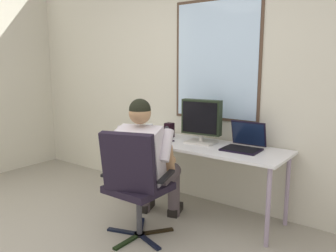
{
  "coord_description": "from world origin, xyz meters",
  "views": [
    {
      "loc": [
        1.84,
        -1.25,
        1.51
      ],
      "look_at": [
        -0.01,
        1.24,
        0.95
      ],
      "focal_mm": 36.47,
      "sensor_mm": 36.0,
      "label": 1
    }
  ],
  "objects_px": {
    "person_seated": "(147,161)",
    "wine_glass": "(149,128)",
    "crt_monitor": "(201,119)",
    "office_chair": "(134,179)",
    "desk": "(198,150)",
    "laptop": "(245,142)",
    "cd_case": "(166,141)",
    "desk_speaker": "(169,130)"
  },
  "relations": [
    {
      "from": "person_seated",
      "to": "desk",
      "type": "bearing_deg",
      "value": 72.26
    },
    {
      "from": "laptop",
      "to": "wine_glass",
      "type": "bearing_deg",
      "value": -170.47
    },
    {
      "from": "crt_monitor",
      "to": "wine_glass",
      "type": "xyz_separation_m",
      "value": [
        -0.57,
        -0.14,
        -0.13
      ]
    },
    {
      "from": "desk_speaker",
      "to": "crt_monitor",
      "type": "bearing_deg",
      "value": -4.07
    },
    {
      "from": "wine_glass",
      "to": "laptop",
      "type": "bearing_deg",
      "value": 9.53
    },
    {
      "from": "cd_case",
      "to": "person_seated",
      "type": "bearing_deg",
      "value": -72.92
    },
    {
      "from": "office_chair",
      "to": "crt_monitor",
      "type": "height_order",
      "value": "crt_monitor"
    },
    {
      "from": "crt_monitor",
      "to": "laptop",
      "type": "bearing_deg",
      "value": 4.38
    },
    {
      "from": "desk",
      "to": "laptop",
      "type": "bearing_deg",
      "value": 10.51
    },
    {
      "from": "desk_speaker",
      "to": "office_chair",
      "type": "bearing_deg",
      "value": -71.39
    },
    {
      "from": "desk",
      "to": "crt_monitor",
      "type": "xyz_separation_m",
      "value": [
        0.0,
        0.05,
        0.31
      ]
    },
    {
      "from": "office_chair",
      "to": "person_seated",
      "type": "height_order",
      "value": "person_seated"
    },
    {
      "from": "office_chair",
      "to": "laptop",
      "type": "xyz_separation_m",
      "value": [
        0.57,
        0.92,
        0.23
      ]
    },
    {
      "from": "person_seated",
      "to": "wine_glass",
      "type": "height_order",
      "value": "person_seated"
    },
    {
      "from": "laptop",
      "to": "desk",
      "type": "bearing_deg",
      "value": -169.49
    },
    {
      "from": "desk_speaker",
      "to": "cd_case",
      "type": "height_order",
      "value": "desk_speaker"
    },
    {
      "from": "office_chair",
      "to": "wine_glass",
      "type": "relative_size",
      "value": 6.31
    },
    {
      "from": "desk",
      "to": "desk_speaker",
      "type": "bearing_deg",
      "value": 169.08
    },
    {
      "from": "cd_case",
      "to": "laptop",
      "type": "bearing_deg",
      "value": 12.86
    },
    {
      "from": "crt_monitor",
      "to": "wine_glass",
      "type": "relative_size",
      "value": 2.83
    },
    {
      "from": "person_seated",
      "to": "laptop",
      "type": "height_order",
      "value": "person_seated"
    },
    {
      "from": "wine_glass",
      "to": "crt_monitor",
      "type": "bearing_deg",
      "value": 13.59
    },
    {
      "from": "cd_case",
      "to": "desk_speaker",
      "type": "bearing_deg",
      "value": 115.65
    },
    {
      "from": "desk",
      "to": "cd_case",
      "type": "distance_m",
      "value": 0.35
    },
    {
      "from": "office_chair",
      "to": "person_seated",
      "type": "relative_size",
      "value": 0.8
    },
    {
      "from": "person_seated",
      "to": "desk_speaker",
      "type": "bearing_deg",
      "value": 109.47
    },
    {
      "from": "desk",
      "to": "person_seated",
      "type": "relative_size",
      "value": 1.46
    },
    {
      "from": "crt_monitor",
      "to": "cd_case",
      "type": "relative_size",
      "value": 2.7
    },
    {
      "from": "office_chair",
      "to": "desk",
      "type": "bearing_deg",
      "value": 82.43
    },
    {
      "from": "office_chair",
      "to": "wine_glass",
      "type": "xyz_separation_m",
      "value": [
        -0.45,
        0.75,
        0.27
      ]
    },
    {
      "from": "desk",
      "to": "office_chair",
      "type": "bearing_deg",
      "value": -97.57
    },
    {
      "from": "laptop",
      "to": "desk_speaker",
      "type": "height_order",
      "value": "laptop"
    },
    {
      "from": "person_seated",
      "to": "desk_speaker",
      "type": "distance_m",
      "value": 0.72
    },
    {
      "from": "person_seated",
      "to": "crt_monitor",
      "type": "xyz_separation_m",
      "value": [
        0.19,
        0.63,
        0.33
      ]
    },
    {
      "from": "office_chair",
      "to": "cd_case",
      "type": "relative_size",
      "value": 6.01
    },
    {
      "from": "crt_monitor",
      "to": "cd_case",
      "type": "distance_m",
      "value": 0.44
    },
    {
      "from": "office_chair",
      "to": "laptop",
      "type": "relative_size",
      "value": 2.82
    },
    {
      "from": "office_chair",
      "to": "laptop",
      "type": "bearing_deg",
      "value": 58.1
    },
    {
      "from": "office_chair",
      "to": "cd_case",
      "type": "bearing_deg",
      "value": 106.82
    },
    {
      "from": "laptop",
      "to": "wine_glass",
      "type": "height_order",
      "value": "laptop"
    },
    {
      "from": "wine_glass",
      "to": "desk",
      "type": "bearing_deg",
      "value": 8.73
    },
    {
      "from": "office_chair",
      "to": "desk_speaker",
      "type": "xyz_separation_m",
      "value": [
        -0.31,
        0.92,
        0.24
      ]
    }
  ]
}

